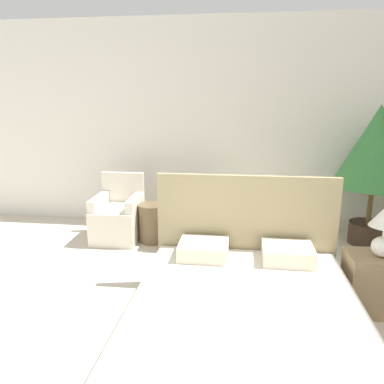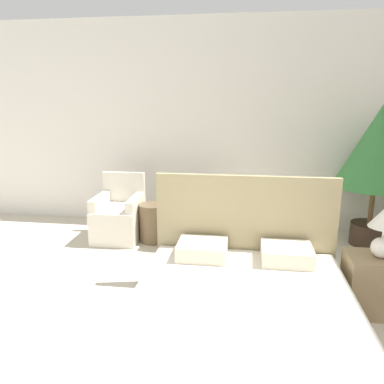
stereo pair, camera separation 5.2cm
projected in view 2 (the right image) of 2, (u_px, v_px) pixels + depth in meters
wall_back at (222, 125)px, 5.26m from camera, size 10.00×0.06×2.90m
bed at (242, 320)px, 2.73m from camera, size 1.69×2.09×1.13m
armchair_near_window_left at (119, 219)px, 4.95m from camera, size 0.59×0.69×0.84m
armchair_near_window_right at (189, 222)px, 4.82m from camera, size 0.61×0.71×0.84m
potted_palm at (378, 151)px, 4.51m from camera, size 0.99×0.99×1.76m
nightstand at (374, 284)px, 3.23m from camera, size 0.48×0.39×0.51m
table_lamp at (384, 226)px, 3.08m from camera, size 0.26×0.26×0.45m
side_table at (153, 223)px, 4.86m from camera, size 0.36×0.36×0.50m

